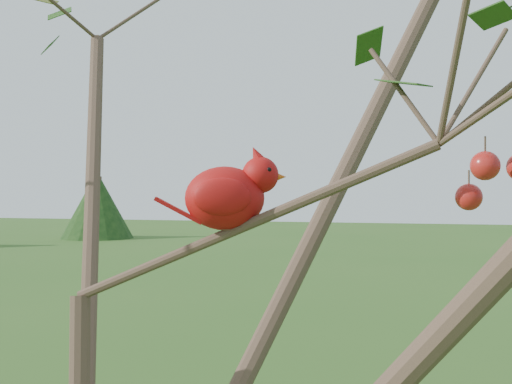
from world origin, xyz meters
TOP-DOWN VIEW (x-y plane):
  - crabapple_tree at (0.03, -0.02)m, footprint 2.35×2.05m
  - cardinal at (0.23, 0.08)m, footprint 0.21×0.13m
  - distant_trees at (-2.99, 23.75)m, footprint 39.66×14.44m

SIDE VIEW (x-z plane):
  - distant_trees at x=-2.99m, z-range -0.12..3.05m
  - crabapple_tree at x=0.03m, z-range 0.65..3.60m
  - cardinal at x=0.23m, z-range 2.05..2.20m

